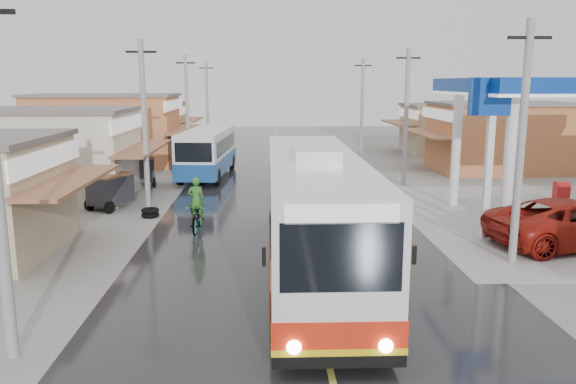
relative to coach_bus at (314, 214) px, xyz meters
name	(u,v)px	position (x,y,z in m)	size (l,w,h in m)	color
ground	(306,266)	(-0.17, 0.90, -1.99)	(120.00, 120.00, 0.00)	slate
road	(287,185)	(-0.17, 15.90, -1.98)	(12.00, 90.00, 0.02)	black
centre_line	(287,185)	(-0.17, 15.90, -1.96)	(0.15, 90.00, 0.01)	#D8CC4C
shopfronts_left	(82,178)	(-13.17, 18.90, -1.99)	(11.00, 44.00, 5.20)	tan
shopfronts_right	(559,193)	(14.83, 12.90, -1.99)	(11.00, 44.00, 4.80)	beige
utility_poles_left	(172,183)	(-7.17, 16.90, -1.99)	(1.60, 50.00, 8.00)	gray
utility_poles_right	(403,184)	(6.83, 15.90, -1.99)	(1.60, 36.00, 8.00)	gray
coach_bus	(314,214)	(0.00, 0.00, 0.00)	(3.09, 13.23, 4.12)	silver
second_bus	(208,152)	(-5.16, 19.16, -0.36)	(3.18, 9.28, 3.02)	silver
jeepney	(574,223)	(9.93, 2.76, -1.10)	(2.95, 6.40, 1.78)	maroon
cyclist	(197,213)	(-4.29, 5.54, -1.24)	(0.81, 2.13, 2.27)	black
tricycle_near	(110,189)	(-8.96, 9.90, -1.01)	(2.15, 2.60, 1.70)	#26262D
tricycle_far	(140,169)	(-8.87, 16.08, -0.98)	(2.19, 2.49, 1.76)	#26262D
tyre_stack	(150,213)	(-6.73, 8.09, -1.78)	(0.81, 0.81, 0.41)	black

